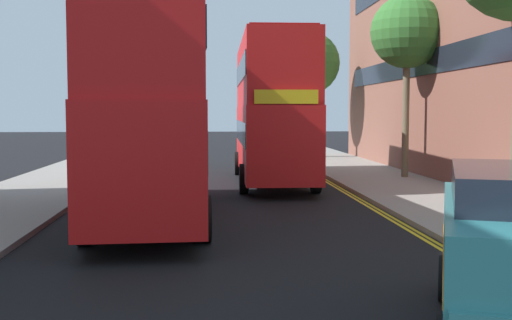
{
  "coord_description": "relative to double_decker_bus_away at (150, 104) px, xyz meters",
  "views": [
    {
      "loc": [
        -0.52,
        -2.45,
        2.81
      ],
      "look_at": [
        0.5,
        11.0,
        1.8
      ],
      "focal_mm": 44.77,
      "sensor_mm": 36.0,
      "label": 1
    }
  ],
  "objects": [
    {
      "name": "double_decker_bus_away",
      "position": [
        0.0,
        0.0,
        0.0
      ],
      "size": [
        3.16,
        10.91,
        5.64
      ],
      "color": "red",
      "rests_on": "ground"
    },
    {
      "name": "sidewalk_right",
      "position": [
        8.52,
        1.52,
        -2.96
      ],
      "size": [
        4.0,
        80.0,
        0.14
      ],
      "primitive_type": "cube",
      "color": "gray",
      "rests_on": "ground"
    },
    {
      "name": "street_tree_distant",
      "position": [
        7.46,
        20.79,
        2.64
      ],
      "size": [
        3.73,
        3.73,
        7.45
      ],
      "color": "#6B6047",
      "rests_on": "sidewalk_right"
    },
    {
      "name": "double_decker_bus_oncoming",
      "position": [
        4.04,
        8.23,
        0.0
      ],
      "size": [
        2.94,
        10.85,
        5.64
      ],
      "color": "red",
      "rests_on": "ground"
    },
    {
      "name": "kerb_line_inner",
      "position": [
        6.26,
        -0.48,
        -3.03
      ],
      "size": [
        0.1,
        56.0,
        0.01
      ],
      "primitive_type": "cube",
      "color": "yellow",
      "rests_on": "ground"
    },
    {
      "name": "kerb_line_outer",
      "position": [
        6.42,
        -0.48,
        -3.03
      ],
      "size": [
        0.1,
        56.0,
        0.01
      ],
      "primitive_type": "cube",
      "color": "yellow",
      "rests_on": "ground"
    },
    {
      "name": "street_tree_near",
      "position": [
        9.63,
        8.82,
        3.01
      ],
      "size": [
        2.98,
        2.98,
        7.44
      ],
      "color": "#6B6047",
      "rests_on": "sidewalk_right"
    }
  ]
}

